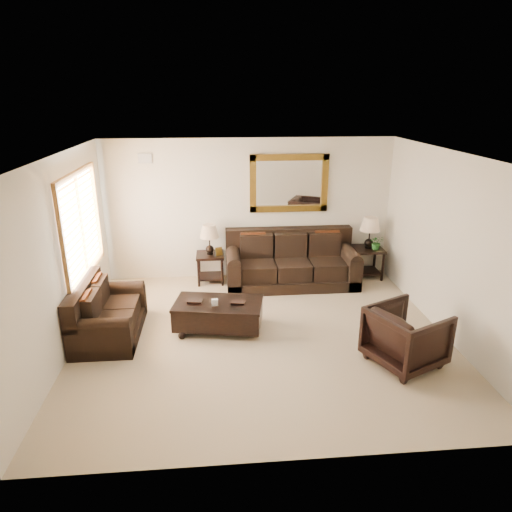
{
  "coord_description": "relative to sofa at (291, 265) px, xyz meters",
  "views": [
    {
      "loc": [
        -0.63,
        -6.06,
        3.46
      ],
      "look_at": [
        -0.04,
        0.6,
        1.07
      ],
      "focal_mm": 32.0,
      "sensor_mm": 36.0,
      "label": 1
    }
  ],
  "objects": [
    {
      "name": "coffee_table",
      "position": [
        -1.41,
        -1.74,
        -0.08
      ],
      "size": [
        1.44,
        0.95,
        0.57
      ],
      "rotation": [
        0.0,
        0.0,
        -0.18
      ],
      "color": "black",
      "rests_on": "room"
    },
    {
      "name": "sofa",
      "position": [
        0.0,
        0.0,
        0.0
      ],
      "size": [
        2.46,
        1.06,
        1.01
      ],
      "color": "black",
      "rests_on": "room"
    },
    {
      "name": "potted_plant",
      "position": [
        1.68,
        0.06,
        0.35
      ],
      "size": [
        0.28,
        0.31,
        0.22
      ],
      "primitive_type": "imported",
      "rotation": [
        0.0,
        0.0,
        -0.11
      ],
      "color": "#245E20",
      "rests_on": "end_table_right"
    },
    {
      "name": "air_vent",
      "position": [
        -2.66,
        0.46,
        1.99
      ],
      "size": [
        0.25,
        0.02,
        0.18
      ],
      "primitive_type": "cube",
      "color": "#999999",
      "rests_on": "room"
    },
    {
      "name": "window",
      "position": [
        -3.46,
        -1.12,
        1.19
      ],
      "size": [
        0.07,
        1.96,
        1.66
      ],
      "color": "white",
      "rests_on": "room"
    },
    {
      "name": "end_table_left",
      "position": [
        -1.54,
        0.18,
        0.38
      ],
      "size": [
        0.52,
        0.52,
        1.15
      ],
      "color": "black",
      "rests_on": "room"
    },
    {
      "name": "room",
      "position": [
        -0.76,
        -2.02,
        0.99
      ],
      "size": [
        5.51,
        5.01,
        2.71
      ],
      "color": "tan",
      "rests_on": "ground"
    },
    {
      "name": "end_table_right",
      "position": [
        1.56,
        0.17,
        0.43
      ],
      "size": [
        0.55,
        0.55,
        1.22
      ],
      "color": "black",
      "rests_on": "room"
    },
    {
      "name": "mirror",
      "position": [
        0.0,
        0.45,
        1.49
      ],
      "size": [
        1.5,
        0.06,
        1.1
      ],
      "color": "#543510",
      "rests_on": "room"
    },
    {
      "name": "loveseat",
      "position": [
        -3.1,
        -1.77,
        -0.05
      ],
      "size": [
        0.89,
        1.5,
        0.84
      ],
      "rotation": [
        0.0,
        0.0,
        1.57
      ],
      "color": "black",
      "rests_on": "room"
    },
    {
      "name": "armchair",
      "position": [
        1.08,
        -2.92,
        0.08
      ],
      "size": [
        1.09,
        1.12,
        0.88
      ],
      "primitive_type": "imported",
      "rotation": [
        0.0,
        0.0,
        2.01
      ],
      "color": "black",
      "rests_on": "floor"
    }
  ]
}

